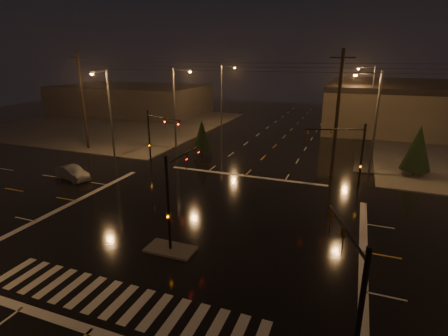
# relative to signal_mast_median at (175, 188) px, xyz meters

# --- Properties ---
(ground) EXTENTS (140.00, 140.00, 0.00)m
(ground) POSITION_rel_signal_mast_median_xyz_m (-0.00, 3.07, -3.75)
(ground) COLOR black
(ground) RESTS_ON ground
(sidewalk_nw) EXTENTS (36.00, 36.00, 0.12)m
(sidewalk_nw) POSITION_rel_signal_mast_median_xyz_m (-30.00, 33.07, -3.69)
(sidewalk_nw) COLOR #4A4742
(sidewalk_nw) RESTS_ON ground
(median_island) EXTENTS (3.00, 1.60, 0.15)m
(median_island) POSITION_rel_signal_mast_median_xyz_m (-0.00, -0.93, -3.68)
(median_island) COLOR #4A4742
(median_island) RESTS_ON ground
(crosswalk) EXTENTS (15.00, 2.60, 0.01)m
(crosswalk) POSITION_rel_signal_mast_median_xyz_m (-0.00, -5.93, -3.75)
(crosswalk) COLOR beige
(crosswalk) RESTS_ON ground
(stop_bar_near) EXTENTS (16.00, 0.50, 0.01)m
(stop_bar_near) POSITION_rel_signal_mast_median_xyz_m (-0.00, -7.93, -3.75)
(stop_bar_near) COLOR beige
(stop_bar_near) RESTS_ON ground
(stop_bar_far) EXTENTS (16.00, 0.50, 0.01)m
(stop_bar_far) POSITION_rel_signal_mast_median_xyz_m (-0.00, 14.07, -3.75)
(stop_bar_far) COLOR beige
(stop_bar_far) RESTS_ON ground
(commercial_block) EXTENTS (30.00, 18.00, 5.60)m
(commercial_block) POSITION_rel_signal_mast_median_xyz_m (-35.00, 45.07, -0.95)
(commercial_block) COLOR #3D3736
(commercial_block) RESTS_ON ground
(signal_mast_median) EXTENTS (0.25, 4.59, 6.00)m
(signal_mast_median) POSITION_rel_signal_mast_median_xyz_m (0.00, 0.00, 0.00)
(signal_mast_median) COLOR black
(signal_mast_median) RESTS_ON ground
(signal_mast_ne) EXTENTS (4.84, 1.86, 6.00)m
(signal_mast_ne) POSITION_rel_signal_mast_median_xyz_m (9.50, 13.21, 0.04)
(signal_mast_ne) COLOR black
(signal_mast_ne) RESTS_ON ground
(signal_mast_nw) EXTENTS (4.84, 1.86, 6.00)m
(signal_mast_nw) POSITION_rel_signal_mast_median_xyz_m (-9.50, 13.21, 0.04)
(signal_mast_nw) COLOR black
(signal_mast_nw) RESTS_ON ground
(signal_mast_se) EXTENTS (1.55, 3.87, 6.00)m
(signal_mast_se) POSITION_rel_signal_mast_median_xyz_m (10.23, -6.68, -0.04)
(signal_mast_se) COLOR black
(signal_mast_se) RESTS_ON ground
(streetlight_1) EXTENTS (2.77, 0.32, 10.00)m
(streetlight_1) POSITION_rel_signal_mast_median_xyz_m (-11.18, 21.07, 2.05)
(streetlight_1) COLOR #38383A
(streetlight_1) RESTS_ON ground
(streetlight_2) EXTENTS (2.77, 0.32, 10.00)m
(streetlight_2) POSITION_rel_signal_mast_median_xyz_m (-11.18, 37.07, 2.05)
(streetlight_2) COLOR #38383A
(streetlight_2) RESTS_ON ground
(streetlight_3) EXTENTS (2.77, 0.32, 10.00)m
(streetlight_3) POSITION_rel_signal_mast_median_xyz_m (11.18, 19.07, 2.05)
(streetlight_3) COLOR #38383A
(streetlight_3) RESTS_ON ground
(streetlight_4) EXTENTS (2.77, 0.32, 10.00)m
(streetlight_4) POSITION_rel_signal_mast_median_xyz_m (11.18, 39.07, 2.05)
(streetlight_4) COLOR #38383A
(streetlight_4) RESTS_ON ground
(streetlight_5) EXTENTS (0.32, 2.77, 10.00)m
(streetlight_5) POSITION_rel_signal_mast_median_xyz_m (-16.00, 14.26, 2.05)
(streetlight_5) COLOR #38383A
(streetlight_5) RESTS_ON ground
(utility_pole_0) EXTENTS (2.20, 0.32, 12.00)m
(utility_pole_0) POSITION_rel_signal_mast_median_xyz_m (-22.00, 17.07, 2.38)
(utility_pole_0) COLOR black
(utility_pole_0) RESTS_ON ground
(utility_pole_1) EXTENTS (2.20, 0.32, 12.00)m
(utility_pole_1) POSITION_rel_signal_mast_median_xyz_m (8.00, 17.07, 2.38)
(utility_pole_1) COLOR black
(utility_pole_1) RESTS_ON ground
(conifer_0) EXTENTS (2.80, 2.80, 5.08)m
(conifer_0) POSITION_rel_signal_mast_median_xyz_m (15.59, 19.93, -0.86)
(conifer_0) COLOR black
(conifer_0) RESTS_ON ground
(conifer_3) EXTENTS (2.26, 2.26, 4.23)m
(conifer_3) POSITION_rel_signal_mast_median_xyz_m (-7.09, 19.45, -1.29)
(conifer_3) COLOR black
(conifer_3) RESTS_ON ground
(car_crossing) EXTENTS (4.25, 2.43, 1.33)m
(car_crossing) POSITION_rel_signal_mast_median_xyz_m (-15.14, 7.11, -3.09)
(car_crossing) COLOR slate
(car_crossing) RESTS_ON ground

